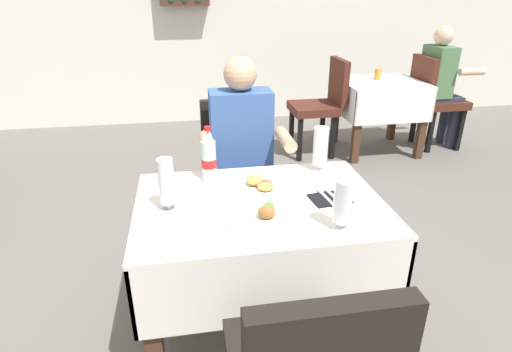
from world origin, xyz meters
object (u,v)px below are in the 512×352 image
object	(u,v)px
chair_far_diner_seat	(238,170)
plate_near_camera	(262,218)
background_dining_table	(379,100)
plate_far_diner	(261,185)
background_chair_right	(434,97)
seated_diner_far	(243,153)
beer_glass_left	(320,149)
main_dining_table	(260,236)
beer_glass_middle	(167,184)
napkin_cutlery_set	(330,198)
cola_bottle_primary	(209,157)
beer_glass_right	(343,204)
background_chair_left	(322,102)
background_table_tumbler	(378,74)
background_patron	(441,81)

from	to	relation	value
chair_far_diner_seat	plate_near_camera	xyz separation A→B (m)	(-0.02, -0.96, 0.20)
background_dining_table	plate_far_diner	bearing A→B (deg)	-126.48
chair_far_diner_seat	background_chair_right	distance (m)	2.77
seated_diner_far	background_chair_right	distance (m)	2.82
plate_far_diner	background_dining_table	xyz separation A→B (m)	(1.64, 2.22, -0.22)
plate_near_camera	beer_glass_left	distance (m)	0.62
main_dining_table	chair_far_diner_seat	bearing A→B (deg)	90.00
main_dining_table	plate_far_diner	xyz separation A→B (m)	(0.03, 0.13, 0.20)
beer_glass_middle	napkin_cutlery_set	xyz separation A→B (m)	(0.71, -0.03, -0.12)
cola_bottle_primary	napkin_cutlery_set	xyz separation A→B (m)	(0.52, -0.30, -0.11)
beer_glass_right	background_chair_right	bearing A→B (deg)	52.59
background_dining_table	plate_near_camera	bearing A→B (deg)	-123.83
main_dining_table	beer_glass_right	size ratio (longest dim) A/B	5.20
cola_bottle_primary	chair_far_diner_seat	bearing A→B (deg)	68.42
background_chair_left	background_chair_right	world-z (taller)	same
napkin_cutlery_set	background_chair_right	xyz separation A→B (m)	(1.97, 2.38, -0.19)
seated_diner_far	beer_glass_left	xyz separation A→B (m)	(0.35, -0.38, 0.14)
background_chair_right	background_table_tumbler	bearing A→B (deg)	173.58
plate_near_camera	beer_glass_middle	xyz separation A→B (m)	(-0.37, 0.17, 0.10)
chair_far_diner_seat	seated_diner_far	size ratio (longest dim) A/B	0.77
chair_far_diner_seat	background_patron	xyz separation A→B (m)	(2.33, 1.57, 0.16)
chair_far_diner_seat	plate_far_diner	distance (m)	0.69
beer_glass_left	background_chair_left	size ratio (longest dim) A/B	0.24
napkin_cutlery_set	background_dining_table	bearing A→B (deg)	60.33
plate_near_camera	background_chair_left	world-z (taller)	background_chair_left
background_chair_right	background_table_tumbler	xyz separation A→B (m)	(-0.63, 0.07, 0.24)
background_chair_left	seated_diner_far	bearing A→B (deg)	-121.88
background_dining_table	background_chair_right	bearing A→B (deg)	0.00
chair_far_diner_seat	beer_glass_middle	world-z (taller)	beer_glass_middle
chair_far_diner_seat	napkin_cutlery_set	xyz separation A→B (m)	(0.31, -0.82, 0.19)
seated_diner_far	beer_glass_right	world-z (taller)	seated_diner_far
napkin_cutlery_set	background_dining_table	world-z (taller)	napkin_cutlery_set
seated_diner_far	main_dining_table	bearing A→B (deg)	-91.54
beer_glass_right	plate_far_diner	bearing A→B (deg)	120.86
beer_glass_left	cola_bottle_primary	xyz separation A→B (m)	(-0.57, -0.02, 0.00)
napkin_cutlery_set	beer_glass_right	bearing A→B (deg)	-99.39
beer_glass_middle	background_dining_table	xyz separation A→B (m)	(2.07, 2.36, -0.32)
seated_diner_far	plate_far_diner	distance (m)	0.55
seated_diner_far	beer_glass_middle	world-z (taller)	seated_diner_far
beer_glass_middle	background_dining_table	bearing A→B (deg)	48.75
beer_glass_left	main_dining_table	bearing A→B (deg)	-141.55
beer_glass_middle	main_dining_table	bearing A→B (deg)	1.25
main_dining_table	background_table_tumbler	xyz separation A→B (m)	(1.66, 2.42, 0.23)
beer_glass_right	cola_bottle_primary	world-z (taller)	cola_bottle_primary
beer_glass_right	cola_bottle_primary	bearing A→B (deg)	130.98
cola_bottle_primary	main_dining_table	bearing A→B (deg)	-53.09
beer_glass_left	plate_far_diner	bearing A→B (deg)	-154.37
main_dining_table	beer_glass_middle	bearing A→B (deg)	-178.75
napkin_cutlery_set	background_chair_left	world-z (taller)	background_chair_left
plate_far_diner	chair_far_diner_seat	bearing A→B (deg)	92.62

